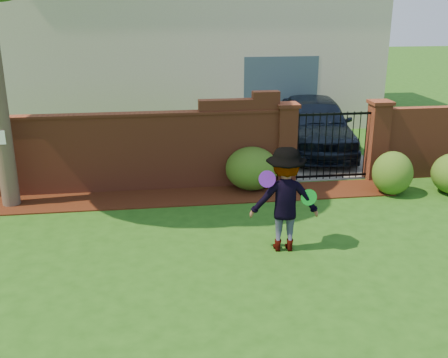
{
  "coord_description": "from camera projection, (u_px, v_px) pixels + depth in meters",
  "views": [
    {
      "loc": [
        -0.63,
        -7.35,
        4.06
      ],
      "look_at": [
        0.6,
        1.4,
        1.05
      ],
      "focal_mm": 42.18,
      "sensor_mm": 36.0,
      "label": 1
    }
  ],
  "objects": [
    {
      "name": "man",
      "position": [
        285.0,
        200.0,
        8.76
      ],
      "size": [
        1.23,
        0.79,
        1.8
      ],
      "primitive_type": "imported",
      "rotation": [
        0.0,
        0.0,
        3.03
      ],
      "color": "gray",
      "rests_on": "ground"
    },
    {
      "name": "driveway",
      "position": [
        287.0,
        139.0,
        16.24
      ],
      "size": [
        3.2,
        8.0,
        0.01
      ],
      "primitive_type": "cube",
      "color": "slate",
      "rests_on": "ground"
    },
    {
      "name": "pillar_right",
      "position": [
        377.0,
        140.0,
        12.33
      ],
      "size": [
        0.5,
        0.5,
        1.88
      ],
      "color": "brown",
      "rests_on": "ground"
    },
    {
      "name": "iron_gate",
      "position": [
        332.0,
        146.0,
        12.22
      ],
      "size": [
        1.78,
        0.03,
        1.6
      ],
      "color": "black",
      "rests_on": "ground"
    },
    {
      "name": "car",
      "position": [
        316.0,
        126.0,
        14.49
      ],
      "size": [
        2.4,
        4.76,
        1.55
      ],
      "primitive_type": "imported",
      "rotation": [
        0.0,
        0.0,
        -0.13
      ],
      "color": "black",
      "rests_on": "ground"
    },
    {
      "name": "frisbee_green",
      "position": [
        309.0,
        197.0,
        8.67
      ],
      "size": [
        0.28,
        0.08,
        0.28
      ],
      "primitive_type": "cylinder",
      "rotation": [
        1.43,
        0.0,
        0.05
      ],
      "color": "green",
      "rests_on": "man"
    },
    {
      "name": "house",
      "position": [
        194.0,
        27.0,
        18.64
      ],
      "size": [
        12.4,
        6.4,
        6.3
      ],
      "color": "beige",
      "rests_on": "ground"
    },
    {
      "name": "paper_notice",
      "position": [
        0.0,
        138.0,
        10.33
      ],
      "size": [
        0.2,
        0.01,
        0.28
      ],
      "primitive_type": "cube",
      "color": "white",
      "rests_on": "tree"
    },
    {
      "name": "brick_wall",
      "position": [
        89.0,
        152.0,
        11.47
      ],
      "size": [
        8.7,
        0.31,
        2.16
      ],
      "color": "brown",
      "rests_on": "ground"
    },
    {
      "name": "shrub_left",
      "position": [
        252.0,
        168.0,
        11.79
      ],
      "size": [
        1.18,
        1.18,
        0.97
      ],
      "primitive_type": "ellipsoid",
      "color": "#265218",
      "rests_on": "ground"
    },
    {
      "name": "mulch_bed",
      "position": [
        140.0,
        199.0,
        11.28
      ],
      "size": [
        11.1,
        1.08,
        0.03
      ],
      "primitive_type": "cube",
      "color": "#341409",
      "rests_on": "ground"
    },
    {
      "name": "shrub_middle",
      "position": [
        392.0,
        173.0,
        11.48
      ],
      "size": [
        0.87,
        0.87,
        0.96
      ],
      "primitive_type": "ellipsoid",
      "color": "#265218",
      "rests_on": "ground"
    },
    {
      "name": "ground",
      "position": [
        199.0,
        272.0,
        8.28
      ],
      "size": [
        80.0,
        80.0,
        0.01
      ],
      "primitive_type": "cube",
      "color": "#1F4E13",
      "rests_on": "ground"
    },
    {
      "name": "pillar_left",
      "position": [
        286.0,
        143.0,
        12.04
      ],
      "size": [
        0.5,
        0.5,
        1.88
      ],
      "color": "brown",
      "rests_on": "ground"
    },
    {
      "name": "frisbee_purple",
      "position": [
        267.0,
        179.0,
        8.5
      ],
      "size": [
        0.28,
        0.09,
        0.28
      ],
      "primitive_type": "cylinder",
      "rotation": [
        1.36,
        0.0,
        -0.02
      ],
      "color": "#661CB0",
      "rests_on": "man"
    }
  ]
}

